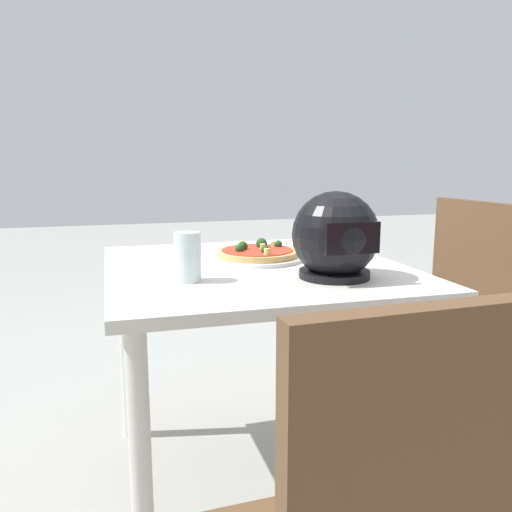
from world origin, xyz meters
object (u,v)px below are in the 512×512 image
at_px(dining_table, 255,295).
at_px(pizza, 257,252).
at_px(motorcycle_helmet, 335,237).
at_px(chair_side, 496,320).
at_px(drinking_glass, 188,257).

distance_m(dining_table, pizza, 0.15).
xyz_separation_m(dining_table, motorcycle_helmet, (-0.16, 0.22, 0.21)).
bearing_deg(dining_table, pizza, -111.34).
bearing_deg(pizza, dining_table, 68.66).
xyz_separation_m(dining_table, chair_side, (-0.80, 0.11, -0.11)).
height_order(motorcycle_helmet, drinking_glass, motorcycle_helmet).
distance_m(motorcycle_helmet, chair_side, 0.72).
bearing_deg(chair_side, dining_table, -7.66).
height_order(motorcycle_helmet, chair_side, motorcycle_helmet).
xyz_separation_m(drinking_glass, chair_side, (-1.02, -0.05, -0.27)).
bearing_deg(motorcycle_helmet, drinking_glass, -9.34).
relative_size(drinking_glass, chair_side, 0.14).
bearing_deg(dining_table, motorcycle_helmet, 126.53).
xyz_separation_m(dining_table, pizza, (-0.03, -0.08, 0.12)).
bearing_deg(motorcycle_helmet, chair_side, -169.92).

